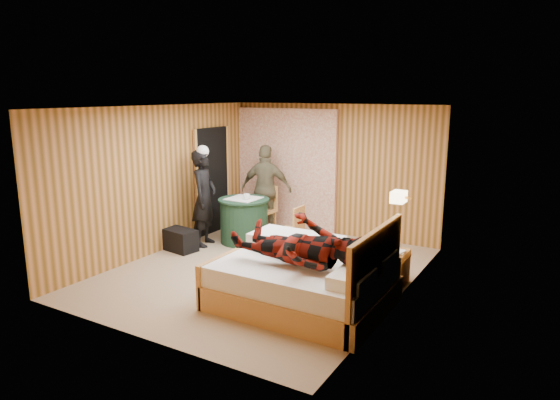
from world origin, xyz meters
The scene contains 23 objects.
floor centered at (0.00, 0.00, 0.00)m, with size 4.20×5.00×0.01m, color tan.
ceiling centered at (0.00, 0.00, 2.50)m, with size 4.20×5.00×0.01m, color white.
wall_back centered at (0.00, 2.50, 1.25)m, with size 4.20×0.02×2.50m, color #C9864D.
wall_left centered at (-2.10, 0.00, 1.25)m, with size 0.02×5.00×2.50m, color #C9864D.
wall_right centered at (2.10, 0.00, 1.25)m, with size 0.02×5.00×2.50m, color #C9864D.
curtain centered at (-1.00, 2.43, 1.20)m, with size 2.20×0.08×2.40m, color white.
doorway centered at (-2.06, 1.40, 1.02)m, with size 0.06×0.90×2.05m, color black.
wall_lamp centered at (1.92, 0.45, 1.30)m, with size 0.26×0.24×0.16m.
bed centered at (1.12, -0.75, 0.33)m, with size 2.14×1.69×1.16m.
nightstand centered at (1.88, 0.47, 0.26)m, with size 0.38×0.52×0.50m.
round_table centered at (-1.14, 1.14, 0.42)m, with size 0.93×0.93×0.83m.
chair_far centered at (-1.14, 1.87, 0.54)m, with size 0.44×0.44×0.93m.
chair_near centered at (0.00, 0.96, 0.49)m, with size 0.38×0.38×0.84m.
duffel_bag centered at (-1.85, 0.15, 0.19)m, with size 0.67×0.36×0.38m, color black.
sneaker_left centered at (-0.55, 0.39, 0.06)m, with size 0.25×0.10×0.11m, color white.
sneaker_right centered at (-0.02, 0.24, 0.06)m, with size 0.25×0.10×0.11m, color white.
woman_standing centered at (-1.65, 0.64, 0.86)m, with size 0.63×0.41×1.73m, color black.
man_at_table centered at (-1.14, 1.92, 0.86)m, with size 1.01×0.42×1.72m, color brown.
man_on_bed centered at (1.15, -0.98, 1.01)m, with size 1.77×0.67×0.86m, color maroon.
book_lower centered at (1.88, 0.42, 0.51)m, with size 0.17×0.22×0.02m, color white.
book_upper centered at (1.88, 0.42, 0.53)m, with size 0.16×0.22×0.02m, color white.
cup_nightstand centered at (1.88, 0.60, 0.55)m, with size 0.10×0.10×0.09m, color white.
cup_table centered at (-1.04, 1.09, 0.88)m, with size 0.12×0.12×0.10m, color white.
Camera 1 is at (3.91, -6.16, 2.71)m, focal length 32.00 mm.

